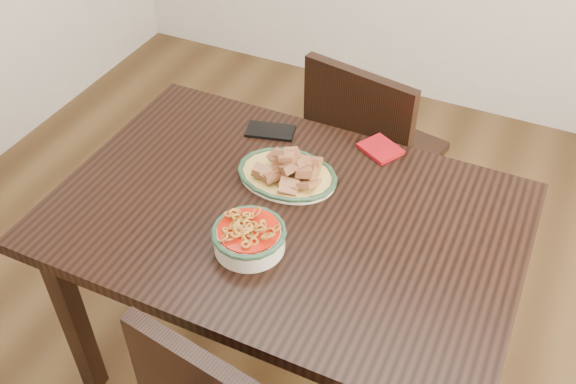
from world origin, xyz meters
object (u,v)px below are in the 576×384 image
at_px(chair_far, 368,150).
at_px(smartphone, 270,131).
at_px(fish_plate, 287,166).
at_px(noodle_bowl, 249,235).
at_px(dining_table, 285,234).

relative_size(chair_far, smartphone, 5.75).
distance_m(chair_far, fish_plate, 0.62).
relative_size(chair_far, noodle_bowl, 4.47).
bearing_deg(smartphone, fish_plate, -66.06).
bearing_deg(fish_plate, noodle_bowl, -84.35).
relative_size(dining_table, fish_plate, 4.38).
distance_m(dining_table, noodle_bowl, 0.21).
xyz_separation_m(chair_far, fish_plate, (-0.08, -0.54, 0.30)).
height_order(chair_far, noodle_bowl, chair_far).
height_order(dining_table, chair_far, chair_far).
distance_m(dining_table, chair_far, 0.70).
height_order(noodle_bowl, smartphone, noodle_bowl).
distance_m(fish_plate, smartphone, 0.24).
height_order(chair_far, fish_plate, chair_far).
distance_m(noodle_bowl, smartphone, 0.51).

